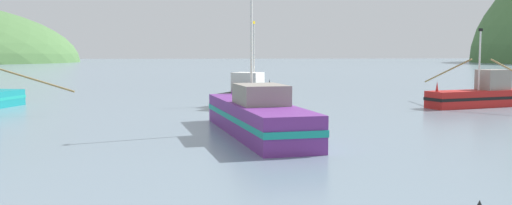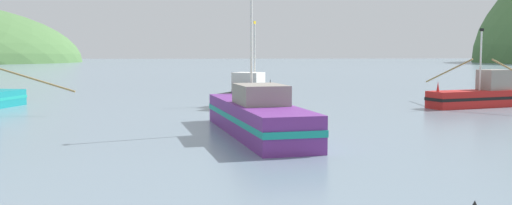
% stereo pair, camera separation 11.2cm
% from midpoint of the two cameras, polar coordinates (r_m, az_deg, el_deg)
% --- Properties ---
extents(fishing_boat_purple, '(4.54, 12.00, 7.59)m').
position_cam_midpoint_polar(fishing_boat_purple, '(26.05, 0.23, -1.39)').
color(fishing_boat_purple, '#6B2D84').
rests_on(fishing_boat_purple, ground).
extents(fishing_boat_red, '(8.43, 11.20, 5.49)m').
position_cam_midpoint_polar(fishing_boat_red, '(42.18, 22.29, 0.71)').
color(fishing_boat_red, red).
rests_on(fishing_boat_red, ground).
extents(fishing_boat_black, '(5.76, 8.38, 6.08)m').
position_cam_midpoint_polar(fishing_boat_black, '(40.23, -0.44, 0.75)').
color(fishing_boat_black, black).
rests_on(fishing_boat_black, ground).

